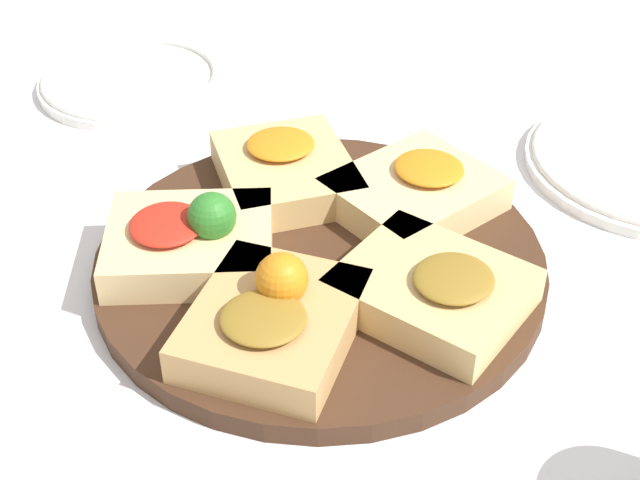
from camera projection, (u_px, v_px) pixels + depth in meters
ground_plane at (320, 271)px, 0.72m from camera, size 3.00×3.00×0.00m
serving_board at (320, 263)px, 0.71m from camera, size 0.36×0.36×0.02m
focaccia_slice_0 at (285, 170)px, 0.78m from camera, size 0.12×0.14×0.04m
focaccia_slice_1 at (191, 239)px, 0.69m from camera, size 0.16×0.14×0.06m
focaccia_slice_2 at (273, 318)px, 0.62m from camera, size 0.17×0.17×0.06m
focaccia_slice_3 at (434, 289)px, 0.65m from camera, size 0.16×0.17×0.04m
focaccia_slice_4 at (415, 192)px, 0.75m from camera, size 0.15×0.14×0.04m
plate_left at (131, 80)px, 0.97m from camera, size 0.20×0.20×0.02m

